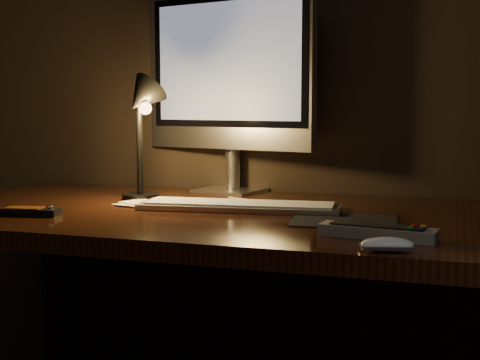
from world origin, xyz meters
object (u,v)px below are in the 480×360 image
(mouse, at_px, (387,246))
(tv_remote, at_px, (377,231))
(keyboard, at_px, (240,206))
(desk_lamp, at_px, (142,115))
(desk, at_px, (258,259))
(monitor, at_px, (229,76))
(media_remote, at_px, (31,211))

(mouse, distance_m, tv_remote, 0.12)
(keyboard, distance_m, desk_lamp, 0.36)
(desk, relative_size, mouse, 17.75)
(monitor, bearing_deg, keyboard, -53.54)
(media_remote, relative_size, desk_lamp, 0.42)
(tv_remote, xyz_separation_m, desk_lamp, (-0.63, 0.30, 0.21))
(desk, height_order, monitor, monitor)
(mouse, relative_size, tv_remote, 0.40)
(desk, height_order, tv_remote, tv_remote)
(mouse, height_order, media_remote, media_remote)
(desk, distance_m, keyboard, 0.15)
(desk, bearing_deg, desk_lamp, 177.42)
(desk, distance_m, tv_remote, 0.45)
(tv_remote, bearing_deg, monitor, 139.56)
(mouse, bearing_deg, media_remote, 154.97)
(keyboard, bearing_deg, desk_lamp, 162.43)
(mouse, bearing_deg, tv_remote, 88.84)
(desk, height_order, desk_lamp, desk_lamp)
(desk, distance_m, mouse, 0.55)
(monitor, height_order, desk_lamp, monitor)
(desk, relative_size, media_remote, 11.61)
(mouse, distance_m, media_remote, 0.82)
(desk_lamp, bearing_deg, monitor, 62.49)
(media_remote, xyz_separation_m, desk_lamp, (0.14, 0.28, 0.21))
(monitor, height_order, keyboard, monitor)
(media_remote, relative_size, tv_remote, 0.61)
(desk, distance_m, desk_lamp, 0.47)
(tv_remote, bearing_deg, keyboard, 153.09)
(keyboard, distance_m, mouse, 0.53)
(monitor, bearing_deg, desk_lamp, -108.94)
(media_remote, bearing_deg, desk_lamp, 54.10)
(media_remote, distance_m, tv_remote, 0.78)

